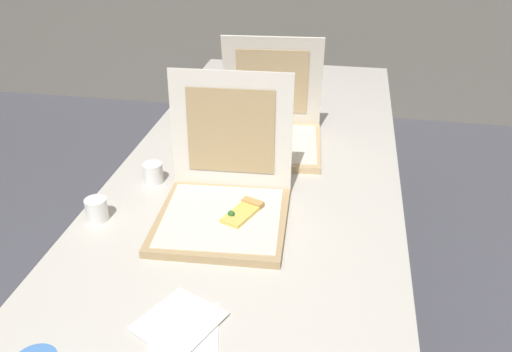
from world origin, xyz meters
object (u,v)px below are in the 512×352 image
(cup_white_near_left, at_px, (97,209))
(napkin_pile, at_px, (181,324))
(cup_white_far, at_px, (234,111))
(pizza_box_front, at_px, (224,199))
(pizza_box_middle, at_px, (271,131))
(cup_white_near_center, at_px, (153,173))
(table, at_px, (259,179))

(cup_white_near_left, xyz_separation_m, napkin_pile, (0.34, -0.34, -0.03))
(cup_white_far, bearing_deg, pizza_box_front, -79.96)
(pizza_box_front, height_order, napkin_pile, pizza_box_front)
(pizza_box_middle, height_order, napkin_pile, pizza_box_middle)
(pizza_box_middle, bearing_deg, pizza_box_front, -101.47)
(pizza_box_middle, height_order, cup_white_near_center, pizza_box_middle)
(cup_white_near_left, height_order, cup_white_far, same)
(table, height_order, cup_white_near_center, cup_white_near_center)
(cup_white_near_center, bearing_deg, cup_white_far, 75.40)
(cup_white_near_left, xyz_separation_m, cup_white_near_center, (0.08, 0.22, 0.00))
(pizza_box_middle, distance_m, napkin_pile, 0.89)
(table, height_order, napkin_pile, napkin_pile)
(table, bearing_deg, pizza_box_middle, 86.19)
(pizza_box_middle, height_order, cup_white_far, pizza_box_middle)
(pizza_box_middle, xyz_separation_m, cup_white_far, (-0.18, 0.21, -0.02))
(cup_white_near_center, xyz_separation_m, cup_white_far, (0.14, 0.53, 0.00))
(cup_white_far, distance_m, napkin_pile, 1.11)
(table, relative_size, napkin_pile, 11.02)
(cup_white_near_left, bearing_deg, cup_white_far, 73.75)
(cup_white_near_left, relative_size, cup_white_near_center, 1.00)
(cup_white_far, bearing_deg, pizza_box_middle, -49.92)
(cup_white_far, bearing_deg, napkin_pile, -83.65)
(napkin_pile, bearing_deg, cup_white_near_center, 114.71)
(napkin_pile, bearing_deg, pizza_box_front, 90.32)
(table, relative_size, pizza_box_middle, 5.90)
(cup_white_far, bearing_deg, cup_white_near_left, -106.25)
(cup_white_near_left, bearing_deg, table, 44.39)
(table, distance_m, cup_white_near_center, 0.35)
(table, xyz_separation_m, pizza_box_front, (-0.04, -0.30, 0.10))
(cup_white_far, height_order, napkin_pile, cup_white_far)
(pizza_box_middle, distance_m, cup_white_far, 0.27)
(pizza_box_middle, height_order, cup_white_near_left, pizza_box_middle)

